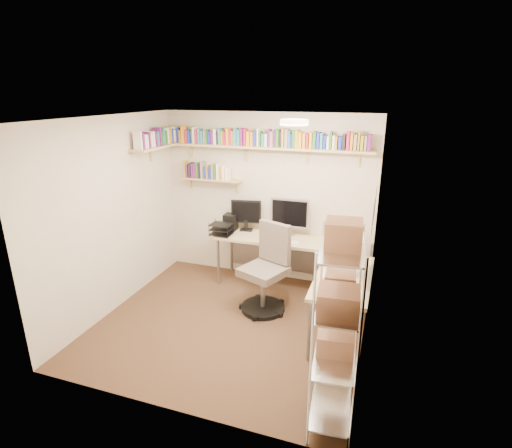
{
  "coord_description": "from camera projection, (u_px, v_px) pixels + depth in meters",
  "views": [
    {
      "loc": [
        1.7,
        -4.03,
        2.77
      ],
      "look_at": [
        0.16,
        0.55,
        1.16
      ],
      "focal_mm": 28.0,
      "sensor_mm": 36.0,
      "label": 1
    }
  ],
  "objects": [
    {
      "name": "corner_desk",
      "position": [
        289.0,
        246.0,
        5.49
      ],
      "size": [
        2.33,
        1.97,
        1.32
      ],
      "color": "#CBB284",
      "rests_on": "ground"
    },
    {
      "name": "ground",
      "position": [
        230.0,
        323.0,
        5.01
      ],
      "size": [
        3.2,
        3.2,
        0.0
      ],
      "primitive_type": "plane",
      "color": "#472C1E",
      "rests_on": "ground"
    },
    {
      "name": "wire_rack",
      "position": [
        339.0,
        302.0,
        3.24
      ],
      "size": [
        0.43,
        0.77,
        1.85
      ],
      "rotation": [
        0.0,
        0.0,
        0.09
      ],
      "color": "silver",
      "rests_on": "ground"
    },
    {
      "name": "office_chair",
      "position": [
        266.0,
        275.0,
        5.22
      ],
      "size": [
        0.67,
        0.68,
        1.16
      ],
      "rotation": [
        0.0,
        0.0,
        -0.38
      ],
      "color": "black",
      "rests_on": "ground"
    },
    {
      "name": "room_shell",
      "position": [
        228.0,
        205.0,
        4.52
      ],
      "size": [
        3.24,
        3.04,
        2.52
      ],
      "color": "beige",
      "rests_on": "ground"
    },
    {
      "name": "wall_shelves",
      "position": [
        234.0,
        147.0,
        5.67
      ],
      "size": [
        3.12,
        1.09,
        0.8
      ],
      "color": "tan",
      "rests_on": "ground"
    }
  ]
}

